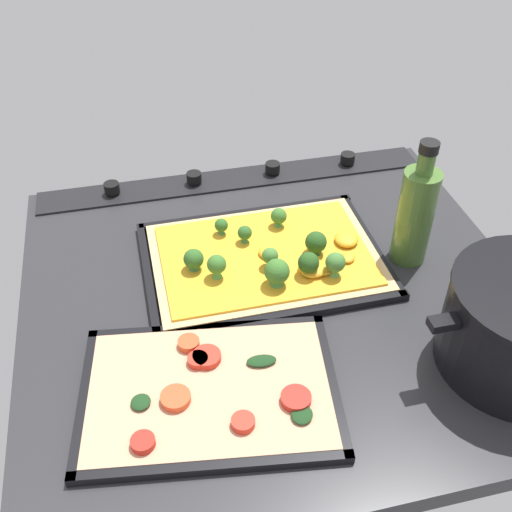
{
  "coord_description": "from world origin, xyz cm",
  "views": [
    {
      "loc": [
        18.19,
        64.23,
        63.87
      ],
      "look_at": [
        2.79,
        -1.59,
        6.61
      ],
      "focal_mm": 42.78,
      "sensor_mm": 36.0,
      "label": 1
    }
  ],
  "objects_px": {
    "broccoli_pizza": "(269,257)",
    "veggie_pizza_back": "(210,389)",
    "baking_tray_front": "(263,262)",
    "baking_tray_back": "(210,393)",
    "oil_bottle": "(415,213)"
  },
  "relations": [
    {
      "from": "broccoli_pizza",
      "to": "veggie_pizza_back",
      "type": "height_order",
      "value": "broccoli_pizza"
    },
    {
      "from": "baking_tray_front",
      "to": "baking_tray_back",
      "type": "bearing_deg",
      "value": 61.43
    },
    {
      "from": "veggie_pizza_back",
      "to": "broccoli_pizza",
      "type": "bearing_deg",
      "value": -120.45
    },
    {
      "from": "oil_bottle",
      "to": "baking_tray_front",
      "type": "bearing_deg",
      "value": -9.03
    },
    {
      "from": "broccoli_pizza",
      "to": "baking_tray_back",
      "type": "relative_size",
      "value": 1.0
    },
    {
      "from": "baking_tray_front",
      "to": "oil_bottle",
      "type": "bearing_deg",
      "value": 170.97
    },
    {
      "from": "broccoli_pizza",
      "to": "baking_tray_front",
      "type": "bearing_deg",
      "value": -48.5
    },
    {
      "from": "baking_tray_front",
      "to": "oil_bottle",
      "type": "height_order",
      "value": "oil_bottle"
    },
    {
      "from": "broccoli_pizza",
      "to": "oil_bottle",
      "type": "height_order",
      "value": "oil_bottle"
    },
    {
      "from": "baking_tray_front",
      "to": "broccoli_pizza",
      "type": "height_order",
      "value": "broccoli_pizza"
    },
    {
      "from": "broccoli_pizza",
      "to": "veggie_pizza_back",
      "type": "relative_size",
      "value": 1.08
    },
    {
      "from": "broccoli_pizza",
      "to": "baking_tray_back",
      "type": "height_order",
      "value": "broccoli_pizza"
    },
    {
      "from": "baking_tray_front",
      "to": "broccoli_pizza",
      "type": "xyz_separation_m",
      "value": [
        -0.01,
        0.01,
        0.01
      ]
    },
    {
      "from": "baking_tray_front",
      "to": "oil_bottle",
      "type": "distance_m",
      "value": 0.25
    },
    {
      "from": "broccoli_pizza",
      "to": "veggie_pizza_back",
      "type": "bearing_deg",
      "value": 59.55
    }
  ]
}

